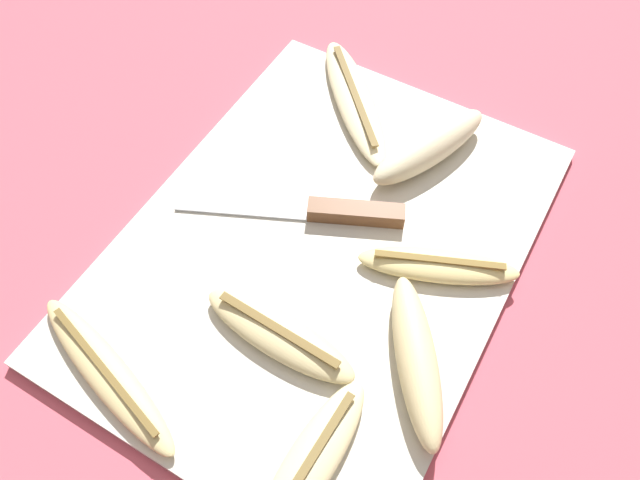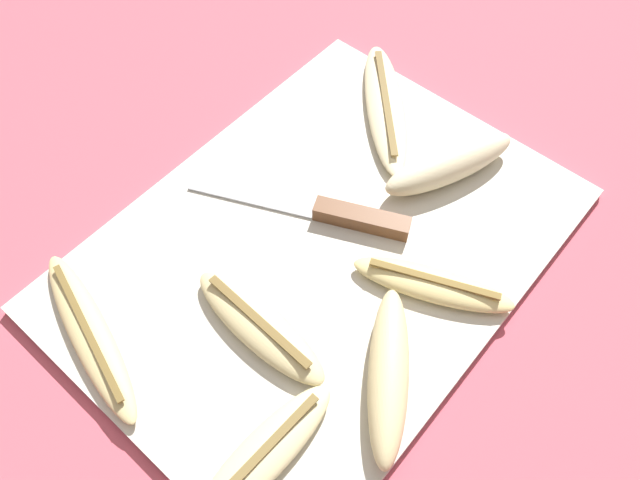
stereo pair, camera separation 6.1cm
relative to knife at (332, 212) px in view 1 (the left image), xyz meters
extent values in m
plane|color=#C65160|center=(-0.04, -0.01, -0.02)|extent=(4.00, 4.00, 0.00)
cube|color=beige|center=(-0.04, -0.01, -0.01)|extent=(0.50, 0.37, 0.01)
cube|color=brown|center=(0.01, -0.02, 0.00)|extent=(0.06, 0.10, 0.02)
cube|color=#B7BABF|center=(-0.04, 0.09, -0.01)|extent=(0.08, 0.14, 0.00)
ellipsoid|color=beige|center=(-0.22, -0.11, 0.00)|extent=(0.15, 0.05, 0.02)
cube|color=olive|center=(-0.22, -0.11, 0.01)|extent=(0.12, 0.01, 0.00)
ellipsoid|color=beige|center=(0.15, 0.05, 0.00)|extent=(0.18, 0.17, 0.02)
cube|color=olive|center=(0.15, 0.05, 0.01)|extent=(0.12, 0.12, 0.00)
ellipsoid|color=beige|center=(-0.14, -0.03, 0.00)|extent=(0.05, 0.16, 0.02)
cube|color=brown|center=(-0.14, -0.03, 0.01)|extent=(0.01, 0.13, 0.00)
ellipsoid|color=#DBC684|center=(-0.25, 0.09, 0.00)|extent=(0.09, 0.20, 0.02)
cube|color=brown|center=(-0.25, 0.09, 0.01)|extent=(0.05, 0.15, 0.00)
ellipsoid|color=beige|center=(0.12, -0.05, 0.01)|extent=(0.16, 0.10, 0.04)
ellipsoid|color=beige|center=(-0.11, -0.14, 0.01)|extent=(0.15, 0.12, 0.03)
ellipsoid|color=#EDD689|center=(-0.01, -0.12, 0.00)|extent=(0.09, 0.16, 0.02)
cube|color=olive|center=(-0.01, -0.12, 0.01)|extent=(0.05, 0.12, 0.00)
camera|label=1|loc=(-0.32, -0.17, 0.52)|focal=35.00mm
camera|label=2|loc=(-0.29, -0.22, 0.52)|focal=35.00mm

